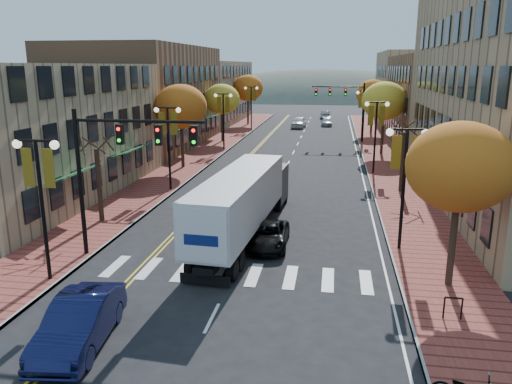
% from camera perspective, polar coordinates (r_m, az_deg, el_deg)
% --- Properties ---
extents(ground, '(200.00, 200.00, 0.00)m').
position_cam_1_polar(ground, '(20.41, -3.70, -11.53)').
color(ground, black).
rests_on(ground, ground).
extents(sidewalk_left, '(4.00, 85.00, 0.15)m').
position_cam_1_polar(sidewalk_left, '(52.83, -5.63, 4.59)').
color(sidewalk_left, brown).
rests_on(sidewalk_left, ground).
extents(sidewalk_right, '(4.00, 85.00, 0.15)m').
position_cam_1_polar(sidewalk_right, '(51.42, 14.24, 3.95)').
color(sidewalk_right, brown).
rests_on(sidewalk_right, ground).
extents(building_left_near, '(12.00, 22.00, 9.00)m').
position_cam_1_polar(building_left_near, '(37.69, -25.41, 6.22)').
color(building_left_near, '#9E8966').
rests_on(building_left_near, ground).
extents(building_left_mid, '(12.00, 24.00, 11.00)m').
position_cam_1_polar(building_left_mid, '(58.00, -12.69, 10.57)').
color(building_left_mid, brown).
rests_on(building_left_mid, ground).
extents(building_left_far, '(12.00, 26.00, 9.50)m').
position_cam_1_polar(building_left_far, '(81.80, -6.20, 11.27)').
color(building_left_far, '#9E8966').
rests_on(building_left_far, ground).
extents(building_right_mid, '(15.00, 24.00, 10.00)m').
position_cam_1_polar(building_right_mid, '(61.75, 22.67, 9.57)').
color(building_right_mid, brown).
rests_on(building_right_mid, ground).
extents(building_right_far, '(15.00, 20.00, 11.00)m').
position_cam_1_polar(building_right_far, '(83.25, 19.21, 11.15)').
color(building_right_far, '#9E8966').
rests_on(building_right_far, ground).
extents(tree_left_a, '(0.28, 0.28, 4.20)m').
position_cam_1_polar(tree_left_a, '(29.79, -17.48, 0.74)').
color(tree_left_a, '#382619').
rests_on(tree_left_a, sidewalk_left).
extents(tree_left_b, '(4.48, 4.48, 7.21)m').
position_cam_1_polar(tree_left_b, '(44.06, -8.58, 9.63)').
color(tree_left_b, '#382619').
rests_on(tree_left_b, sidewalk_left).
extents(tree_left_c, '(4.16, 4.16, 6.69)m').
position_cam_1_polar(tree_left_c, '(59.51, -3.93, 10.53)').
color(tree_left_c, '#382619').
rests_on(tree_left_c, sidewalk_left).
extents(tree_left_d, '(4.61, 4.61, 7.42)m').
position_cam_1_polar(tree_left_d, '(77.12, -0.93, 11.81)').
color(tree_left_d, '#382619').
rests_on(tree_left_d, sidewalk_left).
extents(tree_right_a, '(4.16, 4.16, 6.69)m').
position_cam_1_polar(tree_right_a, '(20.87, 22.31, 2.65)').
color(tree_right_a, '#382619').
rests_on(tree_right_a, sidewalk_right).
extents(tree_right_b, '(0.28, 0.28, 4.20)m').
position_cam_1_polar(tree_right_b, '(36.85, 16.39, 3.32)').
color(tree_right_b, '#382619').
rests_on(tree_right_b, sidewalk_right).
extents(tree_right_c, '(4.48, 4.48, 7.21)m').
position_cam_1_polar(tree_right_c, '(52.27, 14.46, 10.04)').
color(tree_right_c, '#382619').
rests_on(tree_right_c, sidewalk_right).
extents(tree_right_d, '(4.35, 4.35, 7.00)m').
position_cam_1_polar(tree_right_d, '(68.19, 13.22, 10.86)').
color(tree_right_d, '#382619').
rests_on(tree_right_d, sidewalk_right).
extents(lamp_left_a, '(1.96, 0.36, 6.05)m').
position_cam_1_polar(lamp_left_a, '(21.84, -23.48, 0.97)').
color(lamp_left_a, black).
rests_on(lamp_left_a, ground).
extents(lamp_left_b, '(1.96, 0.36, 6.05)m').
position_cam_1_polar(lamp_left_b, '(36.14, -9.99, 6.76)').
color(lamp_left_b, black).
rests_on(lamp_left_b, ground).
extents(lamp_left_c, '(1.96, 0.36, 6.05)m').
position_cam_1_polar(lamp_left_c, '(53.40, -3.75, 9.29)').
color(lamp_left_c, black).
rests_on(lamp_left_c, ground).
extents(lamp_left_d, '(1.96, 0.36, 6.05)m').
position_cam_1_polar(lamp_left_d, '(71.03, -0.55, 10.54)').
color(lamp_left_d, black).
rests_on(lamp_left_d, ground).
extents(lamp_right_a, '(1.96, 0.36, 6.05)m').
position_cam_1_polar(lamp_right_a, '(24.59, 16.67, 2.93)').
color(lamp_right_a, black).
rests_on(lamp_right_a, ground).
extents(lamp_right_b, '(1.96, 0.36, 6.05)m').
position_cam_1_polar(lamp_right_b, '(42.31, 13.55, 7.64)').
color(lamp_right_b, black).
rests_on(lamp_right_b, ground).
extents(lamp_right_c, '(1.96, 0.36, 6.05)m').
position_cam_1_polar(lamp_right_c, '(60.19, 12.26, 9.56)').
color(lamp_right_c, black).
rests_on(lamp_right_c, ground).
extents(traffic_mast_near, '(6.10, 0.35, 7.00)m').
position_cam_1_polar(traffic_mast_near, '(23.35, -15.54, 4.00)').
color(traffic_mast_near, black).
rests_on(traffic_mast_near, ground).
extents(traffic_mast_far, '(6.10, 0.34, 7.00)m').
position_cam_1_polar(traffic_mast_far, '(60.07, 10.34, 10.25)').
color(traffic_mast_far, black).
rests_on(traffic_mast_far, ground).
extents(semi_truck, '(3.33, 14.48, 3.59)m').
position_cam_1_polar(semi_truck, '(26.40, -1.28, -0.62)').
color(semi_truck, black).
rests_on(semi_truck, ground).
extents(navy_sedan, '(2.22, 4.98, 1.59)m').
position_cam_1_polar(navy_sedan, '(17.66, -19.52, -13.83)').
color(navy_sedan, '#0E1239').
rests_on(navy_sedan, ground).
extents(black_suv, '(2.05, 4.26, 1.17)m').
position_cam_1_polar(black_suv, '(25.17, 1.40, -4.97)').
color(black_suv, black).
rests_on(black_suv, ground).
extents(car_far_white, '(2.24, 4.85, 1.61)m').
position_cam_1_polar(car_far_white, '(74.31, 4.93, 7.95)').
color(car_far_white, white).
rests_on(car_far_white, ground).
extents(car_far_silver, '(1.78, 4.09, 1.17)m').
position_cam_1_polar(car_far_silver, '(77.20, 8.07, 7.94)').
color(car_far_silver, '#9A9AA1').
rests_on(car_far_silver, ground).
extents(car_far_oncoming, '(1.76, 4.25, 1.37)m').
position_cam_1_polar(car_far_oncoming, '(88.37, 7.89, 8.79)').
color(car_far_oncoming, '#96979D').
rests_on(car_far_oncoming, ground).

